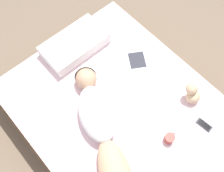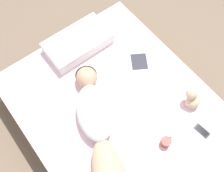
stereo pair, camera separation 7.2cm
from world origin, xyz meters
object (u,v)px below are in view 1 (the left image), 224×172
(person, at_px, (101,127))
(open_magazine, at_px, (126,62))
(cell_phone, at_px, (204,125))
(coffee_mug, at_px, (169,138))

(person, xyz_separation_m, open_magazine, (0.64, 0.38, -0.09))
(open_magazine, height_order, cell_phone, same)
(open_magazine, bearing_deg, coffee_mug, -74.96)
(cell_phone, bearing_deg, coffee_mug, 154.07)
(person, relative_size, open_magazine, 2.38)
(person, height_order, open_magazine, person)
(person, relative_size, cell_phone, 8.92)
(person, bearing_deg, cell_phone, -14.48)
(person, distance_m, cell_phone, 0.92)
(person, height_order, coffee_mug, person)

